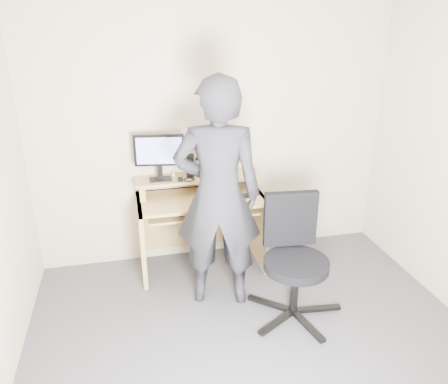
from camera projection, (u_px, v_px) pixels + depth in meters
name	position (u px, v px, depth m)	size (l,w,h in m)	color
ground	(266.00, 367.00, 3.14)	(3.50, 3.50, 0.00)	#525157
back_wall	(215.00, 137.00, 4.25)	(3.50, 0.02, 2.50)	#BDB096
desk	(200.00, 213.00, 4.27)	(1.20, 0.60, 0.91)	tan
monitor	(159.00, 153.00, 4.00)	(0.46, 0.13, 0.44)	black
external_drive	(190.00, 165.00, 4.19)	(0.07, 0.13, 0.20)	black
travel_mug	(200.00, 168.00, 4.16)	(0.08, 0.08, 0.17)	#BAB9BE
smartphone	(214.00, 174.00, 4.23)	(0.07, 0.13, 0.01)	black
charger	(180.00, 179.00, 4.07)	(0.04, 0.04, 0.04)	black
headphones	(181.00, 174.00, 4.23)	(0.16, 0.16, 0.02)	silver
keyboard	(196.00, 210.00, 4.06)	(0.46, 0.18, 0.03)	black
mouse	(246.00, 196.00, 4.12)	(0.10, 0.06, 0.04)	black
office_chair	(294.00, 254.00, 3.55)	(0.78, 0.79, 1.00)	black
person	(218.00, 196.00, 3.55)	(0.72, 0.47, 1.97)	black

